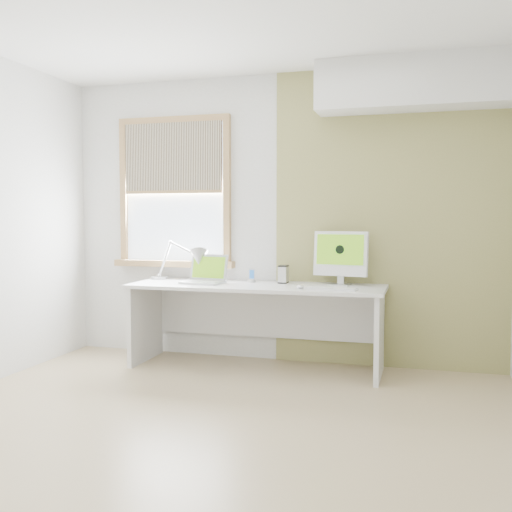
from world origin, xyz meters
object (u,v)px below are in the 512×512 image
(laptop, at_px, (205,276))
(imac, at_px, (341,255))
(external_drive, at_px, (283,274))
(desk, at_px, (258,306))
(desk_lamp, at_px, (191,260))

(laptop, distance_m, imac, 1.20)
(laptop, distance_m, external_drive, 0.69)
(desk, height_order, desk_lamp, desk_lamp)
(desk, height_order, imac, imac)
(laptop, bearing_deg, desk_lamp, 148.29)
(desk_lamp, distance_m, laptop, 0.25)
(desk_lamp, relative_size, imac, 1.33)
(desk_lamp, height_order, imac, imac)
(external_drive, bearing_deg, imac, -0.78)
(desk, distance_m, imac, 0.85)
(laptop, height_order, imac, imac)
(desk_lamp, height_order, external_drive, desk_lamp)
(desk_lamp, xyz_separation_m, imac, (1.35, 0.05, 0.07))
(imac, bearing_deg, desk_lamp, -177.73)
(desk, xyz_separation_m, desk_lamp, (-0.65, 0.06, 0.39))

